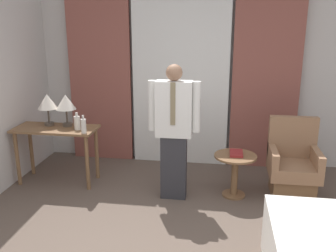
{
  "coord_description": "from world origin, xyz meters",
  "views": [
    {
      "loc": [
        0.63,
        -2.68,
        2.13
      ],
      "look_at": [
        0.02,
        1.34,
        0.95
      ],
      "focal_mm": 40.0,
      "sensor_mm": 36.0,
      "label": 1
    }
  ],
  "objects_px": {
    "table_lamp_right": "(66,103)",
    "side_table": "(235,168)",
    "armchair": "(293,168)",
    "bottle_by_lamp": "(77,123)",
    "bottle_near_edge": "(84,126)",
    "person": "(174,128)",
    "table_lamp_left": "(47,103)",
    "book": "(236,153)",
    "desk": "(56,138)"
  },
  "relations": [
    {
      "from": "desk",
      "to": "bottle_by_lamp",
      "type": "xyz_separation_m",
      "value": [
        0.32,
        -0.04,
        0.23
      ]
    },
    {
      "from": "bottle_by_lamp",
      "to": "armchair",
      "type": "xyz_separation_m",
      "value": [
        2.72,
        0.12,
        -0.5
      ]
    },
    {
      "from": "table_lamp_right",
      "to": "side_table",
      "type": "height_order",
      "value": "table_lamp_right"
    },
    {
      "from": "armchair",
      "to": "side_table",
      "type": "bearing_deg",
      "value": -166.56
    },
    {
      "from": "table_lamp_right",
      "to": "side_table",
      "type": "bearing_deg",
      "value": -4.65
    },
    {
      "from": "side_table",
      "to": "bottle_near_edge",
      "type": "bearing_deg",
      "value": -177.37
    },
    {
      "from": "person",
      "to": "side_table",
      "type": "bearing_deg",
      "value": 10.93
    },
    {
      "from": "table_lamp_left",
      "to": "side_table",
      "type": "bearing_deg",
      "value": -4.17
    },
    {
      "from": "person",
      "to": "book",
      "type": "height_order",
      "value": "person"
    },
    {
      "from": "bottle_near_edge",
      "to": "book",
      "type": "distance_m",
      "value": 1.9
    },
    {
      "from": "table_lamp_right",
      "to": "bottle_near_edge",
      "type": "distance_m",
      "value": 0.47
    },
    {
      "from": "table_lamp_left",
      "to": "bottle_near_edge",
      "type": "height_order",
      "value": "table_lamp_left"
    },
    {
      "from": "bottle_near_edge",
      "to": "book",
      "type": "xyz_separation_m",
      "value": [
        1.88,
        0.12,
        -0.3
      ]
    },
    {
      "from": "side_table",
      "to": "book",
      "type": "relative_size",
      "value": 2.09
    },
    {
      "from": "table_lamp_right",
      "to": "book",
      "type": "xyz_separation_m",
      "value": [
        2.21,
        -0.15,
        -0.52
      ]
    },
    {
      "from": "table_lamp_left",
      "to": "bottle_near_edge",
      "type": "relative_size",
      "value": 1.84
    },
    {
      "from": "side_table",
      "to": "book",
      "type": "distance_m",
      "value": 0.19
    },
    {
      "from": "bottle_near_edge",
      "to": "bottle_by_lamp",
      "type": "height_order",
      "value": "bottle_near_edge"
    },
    {
      "from": "table_lamp_right",
      "to": "bottle_near_edge",
      "type": "bearing_deg",
      "value": -38.94
    },
    {
      "from": "armchair",
      "to": "side_table",
      "type": "xyz_separation_m",
      "value": [
        -0.71,
        -0.17,
        0.02
      ]
    },
    {
      "from": "table_lamp_left",
      "to": "armchair",
      "type": "relative_size",
      "value": 0.45
    },
    {
      "from": "desk",
      "to": "armchair",
      "type": "bearing_deg",
      "value": 1.58
    },
    {
      "from": "table_lamp_left",
      "to": "book",
      "type": "relative_size",
      "value": 1.65
    },
    {
      "from": "armchair",
      "to": "bottle_near_edge",
      "type": "bearing_deg",
      "value": -174.34
    },
    {
      "from": "bottle_near_edge",
      "to": "person",
      "type": "distance_m",
      "value": 1.14
    },
    {
      "from": "desk",
      "to": "table_lamp_right",
      "type": "xyz_separation_m",
      "value": [
        0.13,
        0.09,
        0.45
      ]
    },
    {
      "from": "table_lamp_right",
      "to": "bottle_near_edge",
      "type": "relative_size",
      "value": 1.84
    },
    {
      "from": "bottle_by_lamp",
      "to": "side_table",
      "type": "relative_size",
      "value": 0.42
    },
    {
      "from": "table_lamp_right",
      "to": "side_table",
      "type": "xyz_separation_m",
      "value": [
        2.2,
        -0.18,
        -0.7
      ]
    },
    {
      "from": "bottle_near_edge",
      "to": "desk",
      "type": "bearing_deg",
      "value": 159.28
    },
    {
      "from": "bottle_near_edge",
      "to": "armchair",
      "type": "bearing_deg",
      "value": 5.66
    },
    {
      "from": "person",
      "to": "armchair",
      "type": "height_order",
      "value": "person"
    },
    {
      "from": "side_table",
      "to": "person",
      "type": "bearing_deg",
      "value": -169.07
    },
    {
      "from": "side_table",
      "to": "armchair",
      "type": "bearing_deg",
      "value": 13.44
    },
    {
      "from": "bottle_near_edge",
      "to": "table_lamp_right",
      "type": "bearing_deg",
      "value": 141.06
    },
    {
      "from": "bottle_by_lamp",
      "to": "book",
      "type": "xyz_separation_m",
      "value": [
        2.02,
        -0.02,
        -0.3
      ]
    },
    {
      "from": "table_lamp_left",
      "to": "bottle_near_edge",
      "type": "distance_m",
      "value": 0.67
    },
    {
      "from": "desk",
      "to": "bottle_near_edge",
      "type": "relative_size",
      "value": 4.67
    },
    {
      "from": "table_lamp_right",
      "to": "armchair",
      "type": "xyz_separation_m",
      "value": [
        2.91,
        -0.01,
        -0.72
      ]
    },
    {
      "from": "bottle_near_edge",
      "to": "person",
      "type": "xyz_separation_m",
      "value": [
        1.13,
        -0.06,
        0.04
      ]
    },
    {
      "from": "armchair",
      "to": "side_table",
      "type": "relative_size",
      "value": 1.77
    },
    {
      "from": "desk",
      "to": "bottle_near_edge",
      "type": "height_order",
      "value": "bottle_near_edge"
    },
    {
      "from": "table_lamp_left",
      "to": "bottle_by_lamp",
      "type": "bearing_deg",
      "value": -16.22
    },
    {
      "from": "person",
      "to": "armchair",
      "type": "distance_m",
      "value": 1.58
    },
    {
      "from": "armchair",
      "to": "book",
      "type": "bearing_deg",
      "value": -168.71
    },
    {
      "from": "desk",
      "to": "bottle_by_lamp",
      "type": "height_order",
      "value": "bottle_by_lamp"
    },
    {
      "from": "desk",
      "to": "armchair",
      "type": "distance_m",
      "value": 3.05
    },
    {
      "from": "desk",
      "to": "bottle_by_lamp",
      "type": "bearing_deg",
      "value": -6.59
    },
    {
      "from": "armchair",
      "to": "table_lamp_left",
      "type": "bearing_deg",
      "value": 179.84
    },
    {
      "from": "bottle_by_lamp",
      "to": "bottle_near_edge",
      "type": "bearing_deg",
      "value": -44.52
    }
  ]
}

